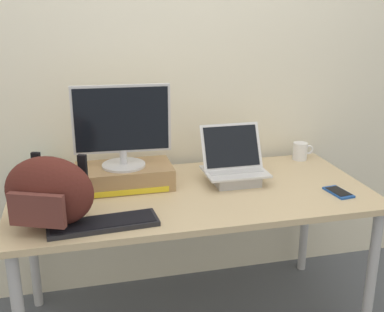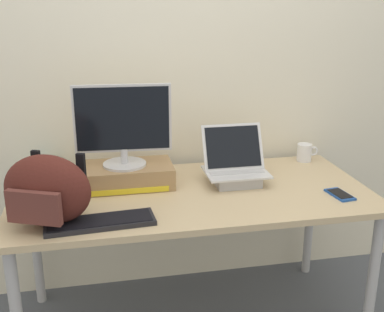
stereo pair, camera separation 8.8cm
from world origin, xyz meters
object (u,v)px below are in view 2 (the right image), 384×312
toner_box_yellow (125,175)px  coffee_mug (305,152)px  open_laptop (235,172)px  external_keyboard (100,222)px  cell_phone (340,194)px  desktop_monitor (123,126)px  messenger_backpack (47,190)px  plush_toy (42,167)px

toner_box_yellow → coffee_mug: (1.04, 0.18, -0.00)m
toner_box_yellow → open_laptop: bearing=-7.0°
external_keyboard → cell_phone: external_keyboard is taller
desktop_monitor → messenger_backpack: size_ratio=1.11×
external_keyboard → desktop_monitor: bearing=68.3°
desktop_monitor → coffee_mug: desktop_monitor is taller
toner_box_yellow → cell_phone: 1.05m
toner_box_yellow → coffee_mug: toner_box_yellow is taller
external_keyboard → cell_phone: size_ratio=2.86×
open_laptop → external_keyboard: open_laptop is taller
desktop_monitor → open_laptop: desktop_monitor is taller
plush_toy → messenger_backpack: bearing=-82.2°
coffee_mug → plush_toy: bearing=179.1°
desktop_monitor → cell_phone: (0.99, -0.33, -0.30)m
open_laptop → cell_phone: size_ratio=1.94×
coffee_mug → plush_toy: (-1.45, 0.02, 0.00)m
desktop_monitor → messenger_backpack: desktop_monitor is taller
toner_box_yellow → desktop_monitor: bearing=-95.2°
toner_box_yellow → messenger_backpack: 0.51m
open_laptop → cell_phone: 0.52m
messenger_backpack → toner_box_yellow: bearing=70.1°
desktop_monitor → messenger_backpack: (-0.34, -0.36, -0.16)m
toner_box_yellow → coffee_mug: 1.05m
open_laptop → coffee_mug: 0.55m
desktop_monitor → plush_toy: bearing=157.2°
messenger_backpack → plush_toy: bearing=120.6°
desktop_monitor → plush_toy: (-0.42, 0.21, -0.25)m
toner_box_yellow → desktop_monitor: 0.25m
external_keyboard → open_laptop: bearing=23.4°
toner_box_yellow → plush_toy: size_ratio=4.35×
desktop_monitor → external_keyboard: size_ratio=1.02×
messenger_backpack → cell_phone: 1.34m
external_keyboard → cell_phone: (1.12, 0.09, -0.01)m
toner_box_yellow → plush_toy: plush_toy is taller
toner_box_yellow → coffee_mug: size_ratio=3.76×
toner_box_yellow → messenger_backpack: bearing=-132.8°
messenger_backpack → plush_toy: (-0.08, 0.57, -0.09)m
toner_box_yellow → external_keyboard: (-0.13, -0.42, -0.04)m
external_keyboard → coffee_mug: size_ratio=3.69×
coffee_mug → cell_phone: coffee_mug is taller
plush_toy → coffee_mug: bearing=-0.9°
toner_box_yellow → messenger_backpack: (-0.34, -0.37, 0.09)m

